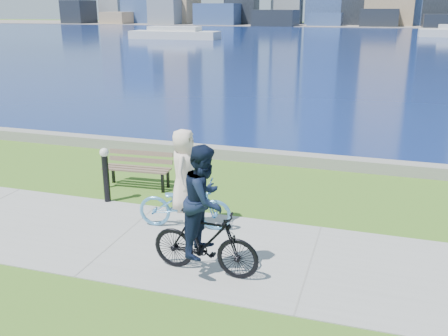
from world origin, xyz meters
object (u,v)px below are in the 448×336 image
(park_bench, at_px, (138,166))
(cyclist_woman, at_px, (184,192))
(bollard_lamp, at_px, (106,171))
(cyclist_man, at_px, (205,222))

(park_bench, distance_m, cyclist_woman, 3.09)
(park_bench, bearing_deg, bollard_lamp, -104.29)
(bollard_lamp, relative_size, cyclist_woman, 0.63)
(cyclist_woman, xyz_separation_m, cyclist_man, (1.08, -1.73, 0.19))
(cyclist_woman, bearing_deg, bollard_lamp, 62.12)
(bollard_lamp, height_order, cyclist_man, cyclist_man)
(cyclist_woman, height_order, cyclist_man, cyclist_man)
(park_bench, bearing_deg, cyclist_man, -53.57)
(bollard_lamp, distance_m, cyclist_man, 4.38)
(park_bench, relative_size, cyclist_man, 0.77)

